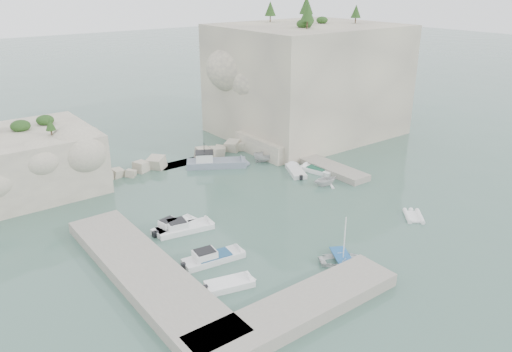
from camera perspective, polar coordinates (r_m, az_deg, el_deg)
ground at (r=52.74m, az=3.95°, el=-4.96°), size 400.00×400.00×0.00m
cliff_east at (r=81.06m, az=5.84°, el=10.85°), size 26.00×22.00×17.00m
cliff_terrace at (r=72.80m, az=2.47°, el=3.79°), size 8.00×10.00×2.50m
outcrop_west at (r=64.57m, az=-25.13°, el=1.43°), size 16.00×14.00×7.00m
quay_west at (r=43.74m, az=-12.56°, el=-10.72°), size 5.00×24.00×1.10m
quay_south at (r=38.78m, az=4.86°, el=-14.89°), size 18.00×4.00×1.10m
ledge_east at (r=67.78m, az=7.09°, el=1.50°), size 3.00×16.00×0.80m
breakwater at (r=68.74m, az=-8.74°, el=1.97°), size 28.00×3.00×1.40m
motorboat_d at (r=45.52m, az=-4.84°, el=-9.64°), size 6.34×2.61×1.40m
motorboat_e at (r=42.02m, az=-3.04°, el=-12.53°), size 4.64×2.79×0.70m
motorboat_b at (r=50.86m, az=-8.08°, el=-6.20°), size 6.43×3.08×1.40m
motorboat_a at (r=51.43m, az=-9.29°, el=-5.94°), size 5.47×2.51×1.40m
rowboat at (r=45.79m, az=9.89°, el=-9.71°), size 5.21×4.72×0.88m
inflatable_dinghy at (r=55.52m, az=17.55°, el=-4.56°), size 3.51×3.61×0.44m
tender_east_a at (r=61.67m, az=7.90°, el=-1.03°), size 3.76×3.37×1.78m
tender_east_b at (r=65.65m, az=6.96°, el=0.45°), size 2.89×5.31×0.70m
tender_east_c at (r=65.05m, az=4.56°, el=0.35°), size 3.86×5.52×0.70m
tender_east_d at (r=69.15m, az=1.44°, el=1.73°), size 4.72×2.83×1.71m
work_boat at (r=67.40m, az=-4.53°, el=1.12°), size 8.77×6.66×2.20m
rowboat_mast at (r=44.53m, az=10.10°, el=-6.92°), size 0.10×0.10×4.20m
vegetation at (r=77.50m, az=2.43°, el=17.48°), size 53.48×13.88×13.40m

